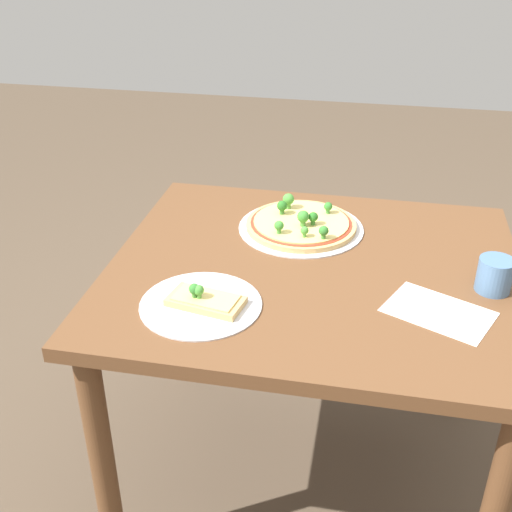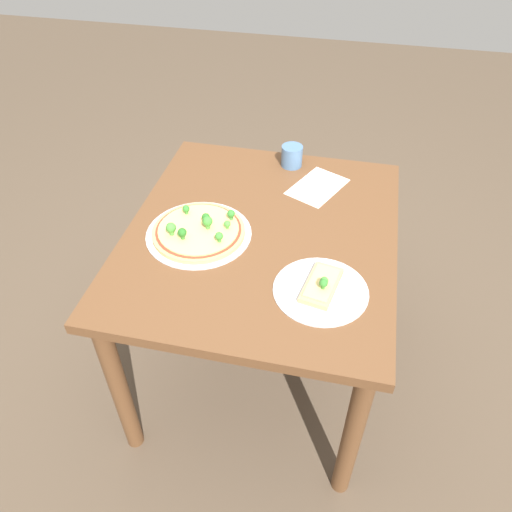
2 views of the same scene
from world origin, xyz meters
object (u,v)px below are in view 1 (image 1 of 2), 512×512
Objects in this scene: dining_table at (312,300)px; pizza_tray_whole at (301,224)px; pizza_tray_slice at (203,302)px; drinking_cup at (495,275)px.

dining_table is 0.24m from pizza_tray_whole.
dining_table is 0.34m from pizza_tray_slice.
pizza_tray_whole is at bearing 68.56° from pizza_tray_slice.
drinking_cup is (0.42, -0.03, 0.14)m from dining_table.
pizza_tray_whole reaches higher than dining_table.
drinking_cup reaches higher than pizza_tray_whole.
pizza_tray_whole is 4.23× the size of drinking_cup.
pizza_tray_whole is at bearing 154.82° from drinking_cup.
pizza_tray_whole is 1.25× the size of pizza_tray_slice.
dining_table is at bearing 175.95° from drinking_cup.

